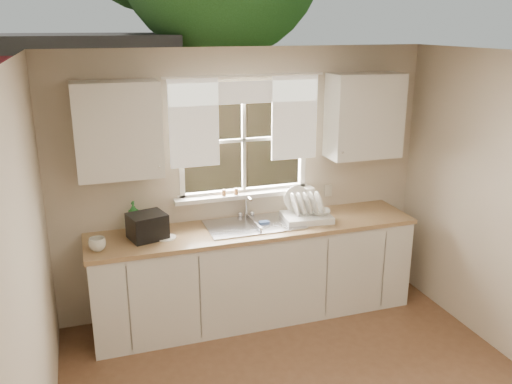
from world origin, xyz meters
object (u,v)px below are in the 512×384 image
object	(u,v)px
cup	(97,244)
black_appliance	(147,226)
dish_rack	(306,212)
soap_bottle_a	(134,217)

from	to	relation	value
cup	black_appliance	size ratio (longest dim) A/B	0.46
cup	black_appliance	distance (m)	0.45
dish_rack	cup	xyz separation A→B (m)	(-1.91, -0.13, -0.02)
dish_rack	black_appliance	bearing A→B (deg)	179.46
soap_bottle_a	black_appliance	xyz separation A→B (m)	(0.09, -0.18, -0.03)
soap_bottle_a	cup	xyz separation A→B (m)	(-0.33, -0.32, -0.09)
cup	black_appliance	world-z (taller)	black_appliance
dish_rack	cup	world-z (taller)	dish_rack
black_appliance	cup	bearing A→B (deg)	-175.98
soap_bottle_a	cup	bearing A→B (deg)	-118.96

